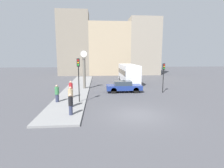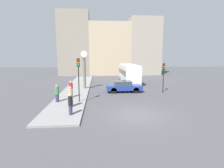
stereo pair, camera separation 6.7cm
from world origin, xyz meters
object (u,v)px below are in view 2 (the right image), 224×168
(pedestrian_tan_coat, at_px, (71,97))
(pedestrian_red_top, at_px, (71,89))
(traffic_light_far, at_px, (164,72))
(street_clock, at_px, (84,70))
(traffic_light_near, at_px, (78,71))
(pedestrian_black_jacket, at_px, (70,104))
(bus_distant, at_px, (129,73))
(sedan_car, at_px, (124,86))
(pedestrian_green_hoodie, at_px, (57,93))

(pedestrian_tan_coat, bearing_deg, pedestrian_red_top, 98.02)
(traffic_light_far, xyz_separation_m, street_clock, (-9.72, 3.03, 0.00))
(traffic_light_near, distance_m, pedestrian_black_jacket, 4.35)
(bus_distant, xyz_separation_m, traffic_light_far, (2.80, -8.19, 0.84))
(sedan_car, bearing_deg, pedestrian_green_hoodie, -146.09)
(traffic_light_far, height_order, pedestrian_red_top, traffic_light_far)
(pedestrian_black_jacket, distance_m, pedestrian_red_top, 5.67)
(pedestrian_black_jacket, relative_size, pedestrian_tan_coat, 0.91)
(bus_distant, height_order, traffic_light_far, traffic_light_far)
(sedan_car, height_order, pedestrian_black_jacket, pedestrian_black_jacket)
(street_clock, xyz_separation_m, pedestrian_black_jacket, (-0.23, -10.87, -1.62))
(bus_distant, xyz_separation_m, street_clock, (-6.92, -5.16, 0.84))
(pedestrian_tan_coat, bearing_deg, street_clock, 86.52)
(traffic_light_near, xyz_separation_m, pedestrian_red_top, (-1.04, 1.81, -2.04))
(traffic_light_near, xyz_separation_m, pedestrian_tan_coat, (-0.54, -1.70, -2.05))
(traffic_light_near, height_order, street_clock, street_clock)
(bus_distant, xyz_separation_m, traffic_light_near, (-6.92, -12.24, 1.33))
(street_clock, distance_m, pedestrian_black_jacket, 10.99)
(traffic_light_far, height_order, pedestrian_black_jacket, traffic_light_far)
(sedan_car, bearing_deg, pedestrian_black_jacket, -121.27)
(pedestrian_red_top, bearing_deg, traffic_light_far, 11.72)
(pedestrian_green_hoodie, bearing_deg, pedestrian_red_top, 59.32)
(pedestrian_black_jacket, bearing_deg, traffic_light_far, 38.23)
(traffic_light_near, relative_size, traffic_light_far, 1.14)
(pedestrian_red_top, bearing_deg, sedan_car, 26.49)
(sedan_car, distance_m, traffic_light_near, 7.32)
(street_clock, bearing_deg, pedestrian_tan_coat, -93.48)
(bus_distant, bearing_deg, traffic_light_far, -71.13)
(sedan_car, xyz_separation_m, street_clock, (-5.00, 2.26, 1.86))
(pedestrian_green_hoodie, bearing_deg, pedestrian_black_jacket, -64.61)
(bus_distant, height_order, pedestrian_red_top, bus_distant)
(sedan_car, height_order, pedestrian_red_top, pedestrian_red_top)
(bus_distant, xyz_separation_m, pedestrian_tan_coat, (-7.46, -13.93, -0.72))
(pedestrian_green_hoodie, bearing_deg, pedestrian_tan_coat, -49.11)
(sedan_car, bearing_deg, pedestrian_red_top, -153.51)
(street_clock, bearing_deg, sedan_car, -24.28)
(traffic_light_far, relative_size, pedestrian_red_top, 2.04)
(traffic_light_near, height_order, pedestrian_tan_coat, traffic_light_near)
(bus_distant, bearing_deg, pedestrian_green_hoodie, -126.45)
(traffic_light_near, xyz_separation_m, street_clock, (-0.01, 7.07, -0.48))
(pedestrian_tan_coat, bearing_deg, traffic_light_far, 29.24)
(pedestrian_tan_coat, bearing_deg, pedestrian_black_jacket, -81.75)
(pedestrian_red_top, bearing_deg, pedestrian_black_jacket, -81.89)
(pedestrian_black_jacket, bearing_deg, traffic_light_near, 86.43)
(traffic_light_near, relative_size, pedestrian_red_top, 2.32)
(traffic_light_far, xyz_separation_m, pedestrian_green_hoodie, (-11.79, -3.98, -1.62))
(pedestrian_green_hoodie, relative_size, pedestrian_red_top, 0.93)
(pedestrian_black_jacket, bearing_deg, pedestrian_tan_coat, 98.25)
(bus_distant, relative_size, pedestrian_red_top, 4.74)
(street_clock, bearing_deg, traffic_light_far, -17.30)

